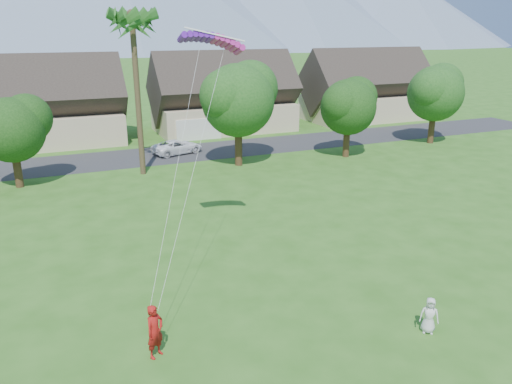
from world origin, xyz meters
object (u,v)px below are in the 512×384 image
watcher (429,315)px  parafoil_kite (212,38)px  kite_flyer (155,331)px  parked_car (177,147)px

watcher → parafoil_kite: 14.93m
kite_flyer → parked_car: size_ratio=0.43×
watcher → parafoil_kite: bearing=153.7°
watcher → parked_car: watcher is taller
parafoil_kite → kite_flyer: bearing=-117.1°
watcher → parked_car: (-1.65, 31.74, -0.08)m
kite_flyer → parked_car: kite_flyer is taller
kite_flyer → watcher: kite_flyer is taller
parafoil_kite → watcher: bearing=-57.0°
watcher → parked_car: bearing=129.5°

